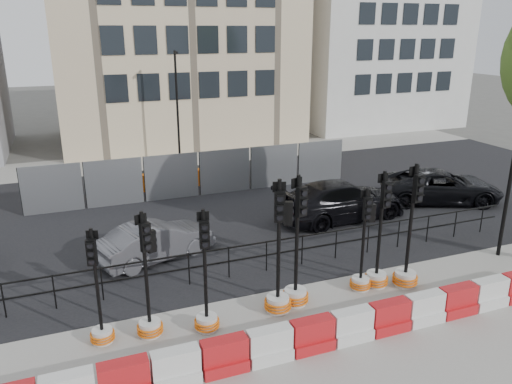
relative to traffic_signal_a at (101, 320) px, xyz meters
name	(u,v)px	position (x,y,z in m)	size (l,w,h in m)	color
ground	(282,289)	(4.99, 0.76, -0.60)	(120.00, 120.00, 0.00)	#51514C
sidewalk_near	(336,349)	(4.99, -2.24, -0.59)	(40.00, 6.00, 0.02)	gray
road	(212,210)	(4.99, 7.76, -0.59)	(40.00, 14.00, 0.03)	black
sidewalk_far	(167,159)	(4.99, 16.76, -0.59)	(40.00, 4.00, 0.02)	gray
building_white	(372,16)	(21.99, 22.75, 7.40)	(12.00, 9.06, 16.00)	silver
kerb_railing	(267,251)	(4.99, 1.96, 0.09)	(18.00, 0.04, 1.00)	black
heras_fencing	(184,177)	(4.50, 10.48, 0.11)	(14.33, 1.72, 2.00)	gray
lamp_post_far	(177,104)	(5.49, 15.74, 2.62)	(0.12, 0.56, 6.00)	black
barrier_row	(332,331)	(4.99, -2.04, -0.23)	(14.65, 0.50, 0.80)	red
traffic_signal_a	(101,320)	(0.00, 0.00, 0.00)	(0.57, 0.57, 2.91)	silver
traffic_signal_b	(149,308)	(1.11, -0.12, 0.16)	(0.63, 0.63, 3.19)	silver
traffic_signal_c	(206,307)	(2.44, -0.39, 0.05)	(0.62, 0.62, 3.16)	silver
traffic_signal_d	(279,282)	(4.41, -0.25, 0.26)	(0.71, 0.71, 3.62)	silver
traffic_signal_e	(296,279)	(4.99, -0.09, 0.15)	(0.71, 0.71, 3.62)	silver
traffic_signal_f	(362,266)	(7.06, -0.03, 0.12)	(0.60, 0.60, 3.04)	silver
traffic_signal_g	(378,264)	(7.58, -0.04, 0.11)	(0.68, 0.68, 3.45)	silver
traffic_signal_h	(407,262)	(8.36, -0.32, 0.15)	(0.72, 0.72, 3.65)	silver
car_b	(156,241)	(2.03, 4.07, 0.02)	(4.00, 2.49, 1.24)	#525358
car_c	(341,200)	(9.37, 5.02, 0.16)	(5.38, 2.50, 1.52)	black
car_d	(441,186)	(14.39, 5.28, 0.09)	(5.47, 4.03, 1.38)	black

